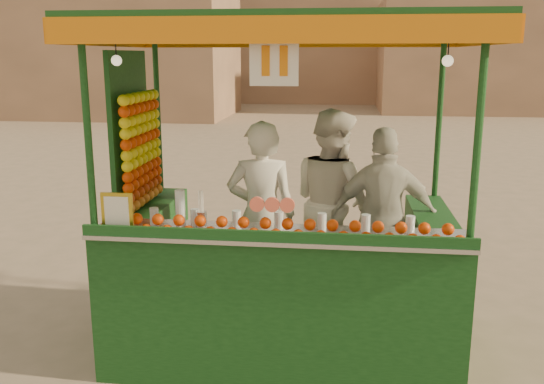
# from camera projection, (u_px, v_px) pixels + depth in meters

# --- Properties ---
(ground) EXTENTS (90.00, 90.00, 0.00)m
(ground) POSITION_uv_depth(u_px,v_px,m) (243.00, 345.00, 5.30)
(ground) COLOR #756553
(ground) RESTS_ON ground
(building_left) EXTENTS (10.00, 6.00, 6.00)m
(building_left) POSITION_uv_depth(u_px,v_px,m) (113.00, 44.00, 25.00)
(building_left) COLOR #A57B5D
(building_left) RESTS_ON ground
(building_right) EXTENTS (9.00, 6.00, 5.00)m
(building_right) POSITION_uv_depth(u_px,v_px,m) (478.00, 56.00, 27.11)
(building_right) COLOR #A57B5D
(building_right) RESTS_ON ground
(building_center) EXTENTS (14.00, 7.00, 7.00)m
(building_center) POSITION_uv_depth(u_px,v_px,m) (296.00, 38.00, 33.73)
(building_center) COLOR #A57B5D
(building_center) RESTS_ON ground
(juice_cart) EXTENTS (3.15, 2.04, 2.86)m
(juice_cart) POSITION_uv_depth(u_px,v_px,m) (275.00, 250.00, 5.05)
(juice_cart) COLOR #0F3913
(juice_cart) RESTS_ON ground
(vendor_left) EXTENTS (0.65, 0.46, 1.69)m
(vendor_left) POSITION_uv_depth(u_px,v_px,m) (261.00, 215.00, 5.21)
(vendor_left) COLOR silver
(vendor_left) RESTS_ON ground
(vendor_middle) EXTENTS (1.06, 1.08, 1.76)m
(vendor_middle) POSITION_uv_depth(u_px,v_px,m) (332.00, 202.00, 5.53)
(vendor_middle) COLOR white
(vendor_middle) RESTS_ON ground
(vendor_right) EXTENTS (0.97, 0.45, 1.63)m
(vendor_right) POSITION_uv_depth(u_px,v_px,m) (384.00, 218.00, 5.22)
(vendor_right) COLOR beige
(vendor_right) RESTS_ON ground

